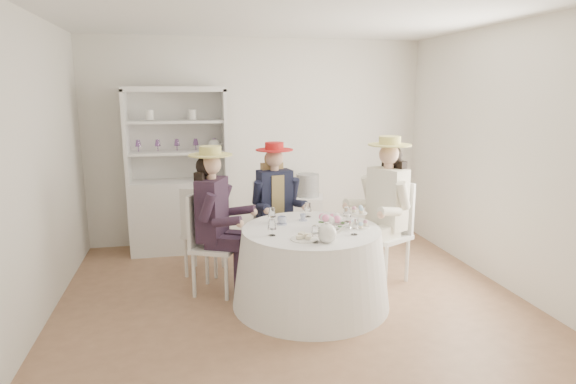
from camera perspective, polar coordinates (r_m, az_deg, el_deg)
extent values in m
plane|color=#896144|center=(4.95, 0.25, -12.20)|extent=(4.50, 4.50, 0.00)
plane|color=white|center=(4.57, 0.28, 20.41)|extent=(4.50, 4.50, 0.00)
plane|color=silver|center=(6.52, -3.50, 5.98)|extent=(4.50, 0.00, 4.50)
plane|color=silver|center=(2.69, 9.39, -2.83)|extent=(4.50, 0.00, 4.50)
plane|color=silver|center=(4.65, -27.98, 2.17)|extent=(0.00, 4.50, 4.50)
plane|color=silver|center=(5.50, 23.86, 3.86)|extent=(0.00, 4.50, 4.50)
cone|color=white|center=(4.68, 2.72, -8.87)|extent=(1.51, 1.51, 0.73)
cylinder|color=white|center=(4.56, 2.77, -4.45)|extent=(1.31, 1.31, 0.02)
cube|color=silver|center=(6.30, -12.65, -2.75)|extent=(1.29, 0.68, 0.92)
cube|color=silver|center=(6.33, -13.06, 6.69)|extent=(1.21, 0.27, 1.12)
cube|color=silver|center=(6.10, -13.34, 11.78)|extent=(1.29, 0.68, 0.06)
cube|color=silver|center=(6.16, -18.62, 6.24)|extent=(0.13, 0.46, 1.12)
cube|color=silver|center=(6.14, -7.52, 6.74)|extent=(0.13, 0.46, 1.12)
cube|color=silver|center=(6.15, -12.99, 4.63)|extent=(1.20, 0.62, 0.03)
cube|color=silver|center=(6.11, -13.16, 8.14)|extent=(1.20, 0.62, 0.03)
sphere|color=white|center=(6.15, -8.73, 5.56)|extent=(0.14, 0.14, 0.14)
cube|color=silver|center=(6.54, 2.31, -3.21)|extent=(0.50, 0.50, 0.63)
cylinder|color=black|center=(6.43, 2.35, 0.80)|extent=(0.33, 0.33, 0.30)
cube|color=silver|center=(4.93, -8.59, -6.50)|extent=(0.57, 0.57, 0.04)
cylinder|color=silver|center=(4.81, -7.32, -10.06)|extent=(0.04, 0.04, 0.47)
cylinder|color=silver|center=(5.11, -6.00, -8.68)|extent=(0.04, 0.04, 0.47)
cylinder|color=silver|center=(4.93, -11.10, -9.63)|extent=(0.04, 0.04, 0.47)
cylinder|color=silver|center=(5.22, -9.59, -8.32)|extent=(0.04, 0.04, 0.47)
cube|color=silver|center=(4.92, -10.78, -3.12)|extent=(0.20, 0.38, 0.53)
cube|color=black|center=(4.83, -8.97, -2.03)|extent=(0.35, 0.44, 0.62)
cube|color=black|center=(4.77, -7.60, -6.01)|extent=(0.39, 0.28, 0.13)
cylinder|color=black|center=(4.83, -5.81, -9.75)|extent=(0.11, 0.11, 0.49)
cylinder|color=black|center=(4.60, -9.51, -1.81)|extent=(0.21, 0.16, 0.29)
cube|color=black|center=(4.95, -6.83, -5.35)|extent=(0.39, 0.28, 0.13)
cylinder|color=black|center=(5.00, -5.11, -8.97)|extent=(0.11, 0.11, 0.49)
cylinder|color=black|center=(5.00, -7.62, -0.64)|extent=(0.21, 0.16, 0.29)
cylinder|color=#D8A889|center=(4.76, -9.10, 1.82)|extent=(0.10, 0.10, 0.09)
sphere|color=#D8A889|center=(4.74, -9.15, 3.22)|extent=(0.20, 0.20, 0.20)
sphere|color=black|center=(4.76, -9.68, 3.04)|extent=(0.20, 0.20, 0.20)
cube|color=black|center=(4.82, -9.98, 0.11)|extent=(0.18, 0.27, 0.40)
cylinder|color=#CCC063|center=(4.73, -9.19, 4.37)|extent=(0.43, 0.43, 0.01)
cylinder|color=#CCC063|center=(4.72, -9.20, 4.88)|extent=(0.21, 0.21, 0.09)
cube|color=silver|center=(5.51, -1.50, -4.50)|extent=(0.48, 0.48, 0.04)
cylinder|color=silver|center=(5.38, -2.53, -7.59)|extent=(0.04, 0.04, 0.46)
cylinder|color=silver|center=(5.49, 0.76, -7.16)|extent=(0.04, 0.04, 0.46)
cylinder|color=silver|center=(5.68, -3.66, -6.54)|extent=(0.04, 0.04, 0.46)
cylinder|color=silver|center=(5.78, -0.52, -6.16)|extent=(0.04, 0.04, 0.46)
cube|color=silver|center=(5.61, -2.19, -1.24)|extent=(0.39, 0.10, 0.52)
cube|color=black|center=(5.43, -1.60, -0.54)|extent=(0.40, 0.27, 0.60)
cube|color=tan|center=(5.43, -1.60, -0.54)|extent=(0.18, 0.25, 0.52)
cube|color=black|center=(5.34, -1.98, -4.10)|extent=(0.19, 0.37, 0.12)
cylinder|color=black|center=(5.31, -1.41, -7.74)|extent=(0.10, 0.10, 0.48)
cylinder|color=black|center=(5.31, -3.63, -0.06)|extent=(0.12, 0.19, 0.29)
cube|color=black|center=(5.41, -0.11, -3.90)|extent=(0.19, 0.37, 0.12)
cylinder|color=black|center=(5.37, 0.48, -7.49)|extent=(0.10, 0.10, 0.48)
cylinder|color=black|center=(5.45, 0.67, 0.30)|extent=(0.12, 0.19, 0.29)
cylinder|color=#D8A889|center=(5.37, -1.62, 2.81)|extent=(0.09, 0.09, 0.08)
sphere|color=#D8A889|center=(5.35, -1.63, 4.02)|extent=(0.20, 0.20, 0.20)
sphere|color=tan|center=(5.40, -1.80, 3.92)|extent=(0.20, 0.20, 0.20)
cube|color=tan|center=(5.47, -1.92, 1.44)|extent=(0.26, 0.13, 0.40)
cylinder|color=red|center=(5.34, -1.63, 5.02)|extent=(0.42, 0.42, 0.01)
cylinder|color=red|center=(5.34, -1.64, 5.46)|extent=(0.21, 0.21, 0.08)
cube|color=silver|center=(5.26, 11.35, -5.18)|extent=(0.60, 0.60, 0.04)
cylinder|color=silver|center=(5.32, 8.51, -7.77)|extent=(0.04, 0.04, 0.49)
cylinder|color=silver|center=(5.10, 11.50, -8.75)|extent=(0.04, 0.04, 0.49)
cylinder|color=silver|center=(5.57, 10.99, -6.93)|extent=(0.04, 0.04, 0.49)
cylinder|color=silver|center=(5.37, 13.93, -7.81)|extent=(0.04, 0.04, 0.49)
cube|color=silver|center=(5.33, 12.85, -1.66)|extent=(0.22, 0.39, 0.56)
cube|color=silver|center=(5.17, 11.69, -0.76)|extent=(0.38, 0.46, 0.64)
cube|color=silver|center=(5.20, 9.60, -4.29)|extent=(0.40, 0.30, 0.13)
cylinder|color=silver|center=(5.19, 8.32, -8.15)|extent=(0.11, 0.11, 0.51)
cylinder|color=silver|center=(5.26, 9.48, 0.42)|extent=(0.22, 0.18, 0.31)
cube|color=silver|center=(5.07, 11.30, -4.76)|extent=(0.40, 0.30, 0.13)
cylinder|color=silver|center=(5.06, 10.01, -8.72)|extent=(0.11, 0.11, 0.51)
cylinder|color=silver|center=(4.98, 13.45, -0.41)|extent=(0.22, 0.18, 0.31)
cylinder|color=#D8A889|center=(5.11, 11.85, 3.01)|extent=(0.10, 0.10, 0.09)
sphere|color=#D8A889|center=(5.09, 11.91, 4.37)|extent=(0.21, 0.21, 0.21)
sphere|color=black|center=(5.13, 12.25, 4.23)|extent=(0.21, 0.21, 0.21)
cube|color=black|center=(5.20, 12.40, 1.41)|extent=(0.20, 0.28, 0.42)
cylinder|color=#CCC063|center=(5.08, 11.96, 5.49)|extent=(0.44, 0.44, 0.01)
cylinder|color=#CCC063|center=(5.07, 11.98, 5.99)|extent=(0.22, 0.22, 0.09)
cube|color=silver|center=(5.48, -9.92, -4.75)|extent=(0.52, 0.52, 0.04)
cylinder|color=silver|center=(5.67, -7.74, -6.67)|extent=(0.04, 0.04, 0.46)
cylinder|color=silver|center=(5.75, -10.99, -6.49)|extent=(0.04, 0.04, 0.46)
cylinder|color=silver|center=(5.36, -8.58, -7.79)|extent=(0.04, 0.04, 0.46)
cylinder|color=silver|center=(5.45, -12.00, -7.58)|extent=(0.04, 0.04, 0.46)
cube|color=silver|center=(5.23, -10.58, -2.39)|extent=(0.39, 0.15, 0.52)
imported|color=white|center=(4.67, -0.73, -3.44)|extent=(0.11, 0.11, 0.07)
imported|color=white|center=(4.81, 1.79, -3.06)|extent=(0.07, 0.07, 0.06)
imported|color=white|center=(4.73, 5.75, -3.33)|extent=(0.10, 0.10, 0.07)
imported|color=white|center=(4.55, 5.70, -4.05)|extent=(0.24, 0.24, 0.05)
sphere|color=pink|center=(4.56, 5.97, -3.20)|extent=(0.07, 0.07, 0.07)
sphere|color=white|center=(4.59, 5.70, -3.10)|extent=(0.07, 0.07, 0.07)
sphere|color=pink|center=(4.60, 5.27, -3.05)|extent=(0.07, 0.07, 0.07)
sphere|color=white|center=(4.59, 4.83, -3.08)|extent=(0.07, 0.07, 0.07)
sphere|color=pink|center=(4.56, 4.55, -3.17)|extent=(0.07, 0.07, 0.07)
sphere|color=white|center=(4.52, 4.54, -3.29)|extent=(0.07, 0.07, 0.07)
sphere|color=pink|center=(4.49, 4.80, -3.39)|extent=(0.07, 0.07, 0.07)
sphere|color=white|center=(4.48, 5.25, -3.44)|extent=(0.07, 0.07, 0.07)
sphere|color=pink|center=(4.49, 5.69, -3.41)|extent=(0.07, 0.07, 0.07)
sphere|color=white|center=(4.52, 5.97, -3.32)|extent=(0.07, 0.07, 0.07)
sphere|color=white|center=(4.14, 4.64, -4.91)|extent=(0.17, 0.17, 0.17)
cylinder|color=white|center=(4.17, 6.03, -4.68)|extent=(0.10, 0.03, 0.08)
cylinder|color=white|center=(4.12, 4.66, -3.76)|extent=(0.04, 0.04, 0.02)
cylinder|color=white|center=(4.22, 1.95, -5.56)|extent=(0.25, 0.25, 0.01)
cube|color=beige|center=(4.19, 1.39, -5.38)|extent=(0.06, 0.04, 0.03)
cube|color=beige|center=(4.21, 1.96, -5.11)|extent=(0.06, 0.05, 0.03)
cube|color=beige|center=(4.24, 2.51, -5.15)|extent=(0.07, 0.06, 0.03)
cube|color=beige|center=(4.24, 1.59, -4.98)|extent=(0.07, 0.07, 0.03)
cube|color=beige|center=(4.19, 2.46, -5.39)|extent=(0.06, 0.07, 0.03)
cylinder|color=white|center=(4.63, 8.32, -4.09)|extent=(0.21, 0.21, 0.01)
cylinder|color=white|center=(4.62, 8.34, -3.31)|extent=(0.02, 0.02, 0.14)
cylinder|color=white|center=(4.60, 8.37, -2.46)|extent=(0.16, 0.16, 0.01)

